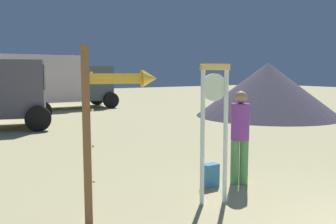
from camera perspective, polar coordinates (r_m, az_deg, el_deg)
The scene contains 6 objects.
standing_clock at distance 5.71m, azimuth 7.36°, elevation -0.94°, with size 0.48×0.21×2.24m.
arrow_sign at distance 4.94m, azimuth -9.09°, elevation 0.19°, with size 1.05×0.42×2.47m.
person_near_clock at distance 6.81m, azimuth 11.37°, elevation -3.24°, with size 0.34×0.34×1.76m.
backpack at distance 6.77m, azimuth 6.72°, elevation -9.97°, with size 0.29×0.22×0.43m.
box_truck_far at distance 21.00m, azimuth -19.02°, elevation 4.81°, with size 7.18×2.63×2.98m.
dome_tent at distance 17.64m, azimuth 15.51°, elevation 3.45°, with size 6.69×6.69×2.52m.
Camera 1 is at (-4.76, -1.43, 2.12)m, focal length 38.36 mm.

